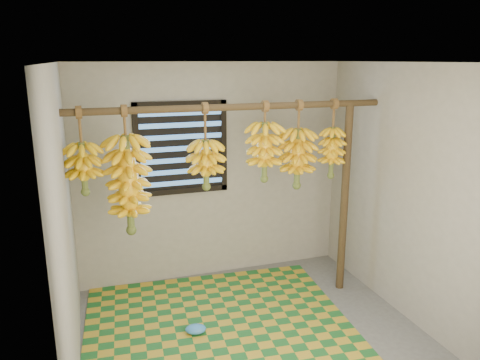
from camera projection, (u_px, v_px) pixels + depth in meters
name	position (u px, v px, depth m)	size (l,w,h in m)	color
floor	(260.00, 344.00, 4.12)	(3.00, 3.00, 0.01)	#525252
ceiling	(263.00, 62.00, 3.51)	(3.00, 3.00, 0.01)	silver
wall_back	(213.00, 173.00, 5.20)	(3.00, 0.01, 2.40)	gray
wall_left	(65.00, 235.00, 3.35)	(0.01, 3.00, 2.40)	gray
wall_right	(415.00, 197.00, 4.27)	(0.01, 3.00, 2.40)	gray
window	(181.00, 148.00, 4.99)	(1.00, 0.04, 1.00)	black
hanging_pole	(235.00, 107.00, 4.26)	(0.06, 0.06, 3.00)	#45321D
support_post	(344.00, 200.00, 4.87)	(0.08, 0.08, 2.00)	#45321D
woven_mat	(217.00, 321.00, 4.45)	(2.43, 1.95, 0.01)	#1A5823
plastic_bag	(196.00, 329.00, 4.24)	(0.19, 0.14, 0.08)	#3379C0
banana_bunch_a	(84.00, 168.00, 3.96)	(0.31, 0.31, 0.75)	brown
banana_bunch_b	(129.00, 185.00, 4.12)	(0.36, 0.36, 1.14)	brown
banana_bunch_c	(206.00, 164.00, 4.30)	(0.34, 0.34, 0.80)	brown
banana_bunch_d	(264.00, 152.00, 4.45)	(0.34, 0.34, 0.77)	brown
banana_bunch_e	(297.00, 158.00, 4.58)	(0.35, 0.35, 0.87)	brown
banana_bunch_f	(332.00, 152.00, 4.69)	(0.25, 0.25, 0.79)	brown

